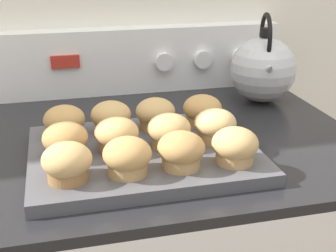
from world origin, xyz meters
name	(u,v)px	position (x,y,z in m)	size (l,w,h in m)	color
control_panel	(135,60)	(0.00, 0.64, 0.98)	(0.77, 0.07, 0.16)	white
muffin_pan	(144,154)	(-0.06, 0.23, 0.91)	(0.40, 0.31, 0.02)	#4C4C51
muffin_r0_c0	(67,163)	(-0.19, 0.14, 0.95)	(0.08, 0.08, 0.06)	olive
muffin_r0_c1	(127,157)	(-0.10, 0.14, 0.95)	(0.08, 0.08, 0.06)	tan
muffin_r0_c2	(181,151)	(-0.01, 0.14, 0.95)	(0.08, 0.08, 0.06)	tan
muffin_r0_c3	(235,146)	(0.08, 0.14, 0.95)	(0.08, 0.08, 0.06)	tan
muffin_r1_c0	(65,141)	(-0.19, 0.23, 0.95)	(0.08, 0.08, 0.06)	olive
muffin_r1_c1	(117,135)	(-0.10, 0.23, 0.95)	(0.08, 0.08, 0.06)	#A37A4C
muffin_r1_c2	(169,131)	(-0.01, 0.23, 0.95)	(0.08, 0.08, 0.06)	#A37A4C
muffin_r1_c3	(215,126)	(0.08, 0.23, 0.95)	(0.08, 0.08, 0.06)	tan
muffin_r2_c0	(64,122)	(-0.19, 0.32, 0.95)	(0.08, 0.08, 0.06)	olive
muffin_r2_c1	(111,117)	(-0.10, 0.32, 0.95)	(0.08, 0.08, 0.06)	olive
muffin_r2_c2	(155,114)	(-0.02, 0.32, 0.95)	(0.08, 0.08, 0.06)	tan
muffin_r2_c3	(202,110)	(0.08, 0.32, 0.95)	(0.08, 0.08, 0.06)	tan
tea_kettle	(263,68)	(0.29, 0.49, 0.98)	(0.16, 0.19, 0.21)	silver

